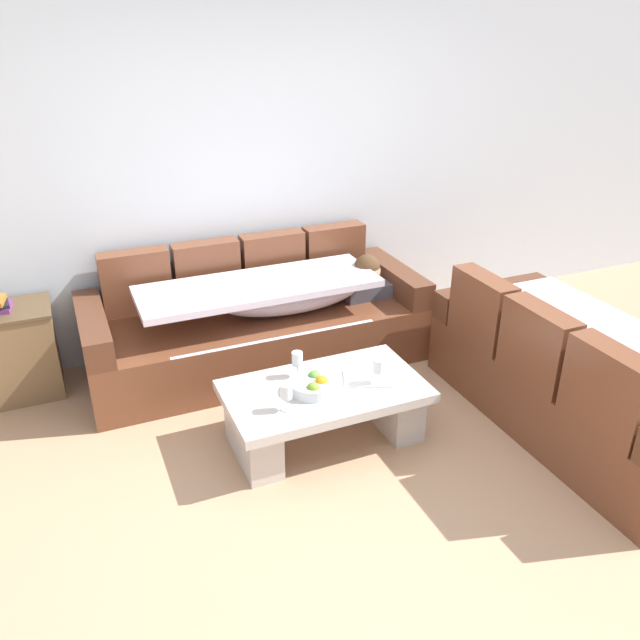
# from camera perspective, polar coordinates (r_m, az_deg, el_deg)

# --- Properties ---
(ground_plane) EXTENTS (14.00, 14.00, 0.00)m
(ground_plane) POSITION_cam_1_polar(r_m,az_deg,el_deg) (3.76, 5.99, -14.26)
(ground_plane) COLOR tan
(back_wall) EXTENTS (9.00, 0.10, 2.70)m
(back_wall) POSITION_cam_1_polar(r_m,az_deg,el_deg) (4.97, -5.49, 13.34)
(back_wall) COLOR silver
(back_wall) RESTS_ON ground_plane
(couch_along_wall) EXTENTS (2.46, 0.92, 0.88)m
(couch_along_wall) POSITION_cam_1_polar(r_m,az_deg,el_deg) (4.78, -5.21, -0.17)
(couch_along_wall) COLOR brown
(couch_along_wall) RESTS_ON ground_plane
(couch_near_window) EXTENTS (0.92, 1.99, 0.88)m
(couch_near_window) POSITION_cam_1_polar(r_m,az_deg,el_deg) (4.32, 22.02, -4.96)
(couch_near_window) COLOR brown
(couch_near_window) RESTS_ON ground_plane
(coffee_table) EXTENTS (1.20, 0.68, 0.38)m
(coffee_table) POSITION_cam_1_polar(r_m,az_deg,el_deg) (3.93, 0.40, -7.74)
(coffee_table) COLOR beige
(coffee_table) RESTS_ON ground_plane
(fruit_bowl) EXTENTS (0.28, 0.28, 0.10)m
(fruit_bowl) POSITION_cam_1_polar(r_m,az_deg,el_deg) (3.79, -0.60, -5.83)
(fruit_bowl) COLOR silver
(fruit_bowl) RESTS_ON coffee_table
(wine_glass_near_left) EXTENTS (0.07, 0.07, 0.17)m
(wine_glass_near_left) POSITION_cam_1_polar(r_m,az_deg,el_deg) (3.59, -3.03, -6.46)
(wine_glass_near_left) COLOR silver
(wine_glass_near_left) RESTS_ON coffee_table
(wine_glass_near_right) EXTENTS (0.07, 0.07, 0.17)m
(wine_glass_near_right) POSITION_cam_1_polar(r_m,az_deg,el_deg) (3.84, 5.23, -4.20)
(wine_glass_near_right) COLOR silver
(wine_glass_near_right) RESTS_ON coffee_table
(wine_glass_far_back) EXTENTS (0.07, 0.07, 0.17)m
(wine_glass_far_back) POSITION_cam_1_polar(r_m,az_deg,el_deg) (3.91, -2.05, -3.56)
(wine_glass_far_back) COLOR silver
(wine_glass_far_back) RESTS_ON coffee_table
(open_magazine) EXTENTS (0.34, 0.30, 0.01)m
(open_magazine) POSITION_cam_1_polar(r_m,az_deg,el_deg) (3.94, 4.19, -5.22)
(open_magazine) COLOR white
(open_magazine) RESTS_ON coffee_table
(side_cabinet) EXTENTS (0.72, 0.44, 0.64)m
(side_cabinet) POSITION_cam_1_polar(r_m,az_deg,el_deg) (4.83, -26.49, -2.76)
(side_cabinet) COLOR brown
(side_cabinet) RESTS_ON ground_plane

